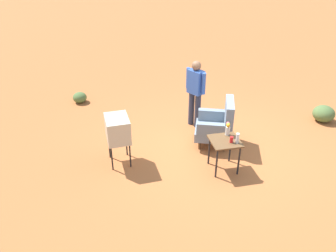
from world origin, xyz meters
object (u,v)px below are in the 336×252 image
object	(u,v)px
person_standing	(195,90)
soda_can_red	(231,140)
armchair	(218,124)
side_table	(225,145)
flower_vase	(228,128)
bottle_short_clear	(237,138)
tv_on_stand	(118,129)

from	to	relation	value
person_standing	soda_can_red	distance (m)	1.94
armchair	side_table	size ratio (longest dim) A/B	1.59
soda_can_red	flower_vase	distance (m)	0.29
armchair	flower_vase	size ratio (longest dim) A/B	4.00
person_standing	soda_can_red	xyz separation A→B (m)	(1.93, 0.16, -0.21)
person_standing	flower_vase	distance (m)	1.67
armchair	person_standing	xyz separation A→B (m)	(-0.93, -0.26, 0.44)
person_standing	flower_vase	bearing A→B (deg)	6.45
soda_can_red	flower_vase	xyz separation A→B (m)	(-0.28, 0.02, 0.09)
bottle_short_clear	person_standing	bearing A→B (deg)	-172.38
armchair	side_table	world-z (taller)	armchair
armchair	flower_vase	xyz separation A→B (m)	(0.72, -0.07, 0.32)
bottle_short_clear	soda_can_red	bearing A→B (deg)	-109.79
soda_can_red	flower_vase	bearing A→B (deg)	175.01
armchair	soda_can_red	world-z (taller)	armchair
armchair	bottle_short_clear	bearing A→B (deg)	0.15
tv_on_stand	person_standing	distance (m)	2.25
side_table	tv_on_stand	xyz separation A→B (m)	(-0.65, -1.98, 0.22)
armchair	tv_on_stand	xyz separation A→B (m)	(0.26, -2.16, 0.28)
side_table	flower_vase	size ratio (longest dim) A/B	2.51
tv_on_stand	flower_vase	distance (m)	2.14
person_standing	bottle_short_clear	xyz separation A→B (m)	(1.96, 0.26, -0.17)
person_standing	bottle_short_clear	size ratio (longest dim) A/B	8.20
side_table	flower_vase	world-z (taller)	flower_vase
tv_on_stand	bottle_short_clear	distance (m)	2.30
tv_on_stand	person_standing	bearing A→B (deg)	122.02
person_standing	bottle_short_clear	distance (m)	1.99
side_table	person_standing	world-z (taller)	person_standing
armchair	person_standing	distance (m)	1.06
armchair	side_table	bearing A→B (deg)	-11.44
armchair	bottle_short_clear	xyz separation A→B (m)	(1.03, 0.00, 0.27)
tv_on_stand	soda_can_red	distance (m)	2.19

